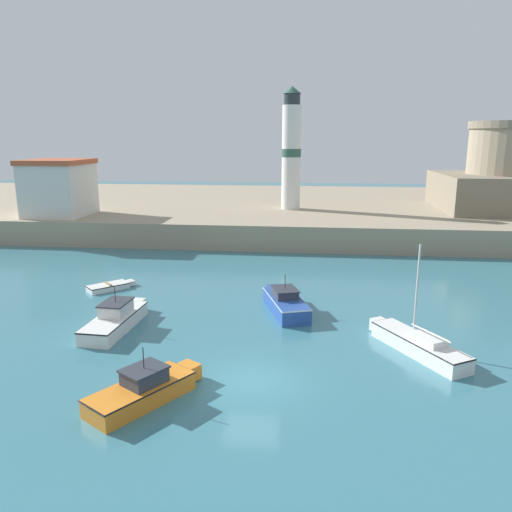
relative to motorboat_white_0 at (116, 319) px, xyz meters
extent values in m
plane|color=teal|center=(8.38, -5.41, -0.56)|extent=(200.00, 200.00, 0.00)
cube|color=gray|center=(8.38, 39.98, 0.68)|extent=(120.00, 40.00, 2.49)
cube|color=white|center=(-0.01, -0.20, -0.16)|extent=(2.07, 5.48, 0.80)
cube|color=white|center=(0.16, 2.89, -0.16)|extent=(1.02, 0.85, 0.68)
cube|color=black|center=(-0.01, -0.20, 0.20)|extent=(2.09, 5.54, 0.07)
cube|color=silver|center=(0.00, 0.07, 0.58)|extent=(1.43, 1.96, 0.67)
cube|color=#2D333D|center=(0.00, 0.07, 0.95)|extent=(1.53, 2.12, 0.08)
cylinder|color=black|center=(0.00, 0.07, 1.44)|extent=(0.04, 0.04, 0.90)
cube|color=#284C9E|center=(9.42, 3.66, -0.09)|extent=(3.23, 5.21, 0.95)
cube|color=#284C9E|center=(8.52, 6.37, -0.09)|extent=(1.17, 1.06, 0.81)
cube|color=white|center=(9.42, 3.66, 0.35)|extent=(3.26, 5.26, 0.07)
cube|color=#333842|center=(9.34, 3.90, 0.62)|extent=(1.80, 2.05, 0.45)
cube|color=#2D333D|center=(9.34, 3.90, 0.88)|extent=(1.93, 2.21, 0.08)
cylinder|color=black|center=(9.34, 3.90, 1.37)|extent=(0.04, 0.04, 0.90)
cube|color=white|center=(16.36, -1.63, -0.16)|extent=(4.15, 5.64, 0.81)
cube|color=white|center=(14.71, 1.10, -0.16)|extent=(0.96, 0.92, 0.69)
cube|color=black|center=(16.36, -1.63, 0.21)|extent=(4.19, 5.70, 0.07)
cylinder|color=silver|center=(16.13, -1.26, 2.60)|extent=(0.10, 0.10, 4.70)
cylinder|color=silver|center=(16.73, -2.25, 0.80)|extent=(1.41, 2.26, 0.08)
cube|color=silver|center=(16.65, -2.13, 0.43)|extent=(1.71, 1.98, 0.36)
cube|color=white|center=(-3.41, 6.99, -0.36)|extent=(2.86, 2.86, 0.40)
cube|color=white|center=(-2.23, 8.18, -0.36)|extent=(0.89, 0.89, 0.34)
cube|color=black|center=(-3.41, 6.99, -0.20)|extent=(2.89, 2.89, 0.07)
cube|color=#997F5B|center=(-3.41, 6.99, -0.12)|extent=(0.90, 0.89, 0.08)
cube|color=orange|center=(4.14, -7.80, -0.17)|extent=(3.88, 4.69, 0.79)
cube|color=orange|center=(5.58, -5.59, -0.17)|extent=(1.20, 1.15, 0.67)
cube|color=black|center=(4.14, -7.80, 0.19)|extent=(3.92, 4.74, 0.07)
cube|color=#333842|center=(4.26, -7.61, 0.52)|extent=(1.93, 2.01, 0.59)
cube|color=#2D333D|center=(4.26, -7.61, 0.85)|extent=(2.07, 2.17, 0.08)
cylinder|color=black|center=(4.26, -7.61, 1.34)|extent=(0.04, 0.04, 0.90)
cube|color=gray|center=(32.38, 34.05, 3.93)|extent=(13.98, 13.98, 4.02)
cylinder|color=gray|center=(32.38, 34.05, 6.42)|extent=(8.27, 8.27, 8.99)
cylinder|color=gray|center=(32.38, 34.05, 11.32)|extent=(8.68, 8.68, 0.80)
cylinder|color=silver|center=(8.38, 31.99, 7.70)|extent=(2.12, 2.12, 11.54)
cylinder|color=#2D5647|center=(8.38, 31.99, 8.27)|extent=(2.19, 2.19, 0.90)
cylinder|color=#262D33|center=(8.38, 31.99, 14.07)|extent=(1.80, 1.80, 1.20)
cone|color=#2D5647|center=(8.38, 31.99, 15.07)|extent=(2.02, 2.02, 0.80)
cube|color=silver|center=(-15.62, 24.35, 4.60)|extent=(5.74, 6.42, 5.34)
cube|color=#B25133|center=(-15.62, 24.35, 7.52)|extent=(6.03, 6.74, 0.50)
camera|label=1|loc=(10.87, -25.57, 10.00)|focal=35.00mm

